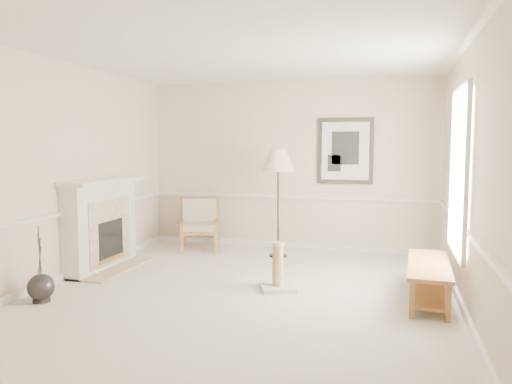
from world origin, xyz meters
The scene contains 8 objects.
ground centered at (0.00, 0.00, 0.00)m, with size 5.50×5.50×0.00m, color silver.
room centered at (0.14, 0.08, 1.87)m, with size 5.04×5.54×2.92m.
fireplace centered at (-2.34, 0.60, 0.64)m, with size 0.64×1.64×1.31m.
floor_vase centered at (-2.15, -0.98, 0.16)m, with size 0.31×0.31×0.90m.
armchair centered at (-1.51, 2.32, 0.46)m, with size 0.84×0.87×0.86m.
floor_lamp centered at (-0.04, 2.02, 1.51)m, with size 0.61×0.61×1.73m.
bench centered at (2.15, 0.26, 0.29)m, with size 0.53×1.56×0.44m.
scratching_post centered at (0.37, 0.22, 0.19)m, with size 0.55×0.55×0.60m.
Camera 1 is at (1.71, -5.73, 1.80)m, focal length 35.00 mm.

